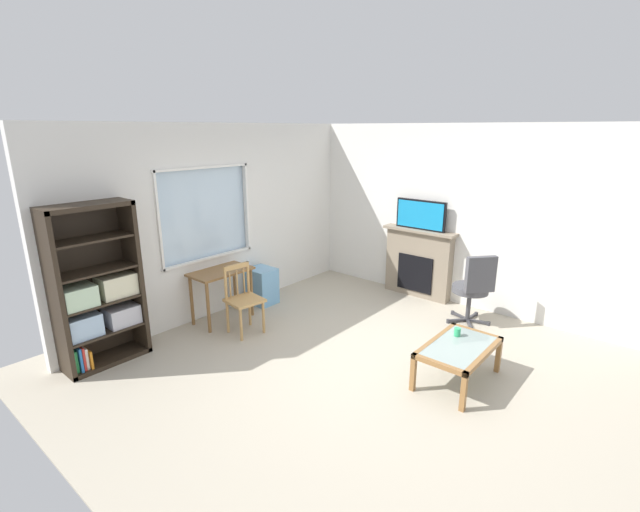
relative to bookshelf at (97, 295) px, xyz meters
The scene contains 12 objects.
ground 3.10m from the bookshelf, 51.09° to the right, with size 5.81×6.13×0.02m, color #B2A893.
wall_back_with_window 1.99m from the bookshelf, ahead, with size 4.81×0.15×2.65m.
wall_right 4.96m from the bookshelf, 28.19° to the right, with size 0.12×5.33×2.65m, color silver.
bookshelf is the anchor object (origin of this frame).
desk_under_window 1.61m from the bookshelf, ahead, with size 0.83×0.47×0.72m.
wooden_chair 1.69m from the bookshelf, 22.31° to the right, with size 0.47×0.45×0.90m.
plastic_drawer_unit 2.42m from the bookshelf, ahead, with size 0.35×0.40×0.55m, color #72ADDB.
fireplace 4.53m from the bookshelf, 22.09° to the right, with size 0.26×1.17×1.08m.
tv 4.53m from the bookshelf, 22.17° to the right, with size 0.06×0.81×0.45m.
office_chair 4.63m from the bookshelf, 37.27° to the right, with size 0.62×0.61×1.00m.
coffee_table 3.96m from the bookshelf, 55.66° to the right, with size 0.97×0.58×0.41m.
sippy_cup 3.97m from the bookshelf, 52.45° to the right, with size 0.07×0.07×0.09m, color #33B770.
Camera 1 is at (-3.75, -2.51, 2.58)m, focal length 24.84 mm.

